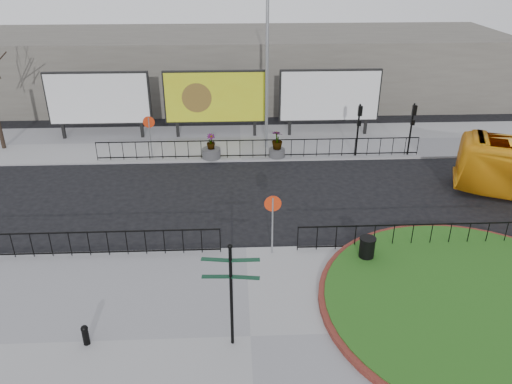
{
  "coord_description": "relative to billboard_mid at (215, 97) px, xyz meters",
  "views": [
    {
      "loc": [
        -0.37,
        -16.71,
        10.85
      ],
      "look_at": [
        0.45,
        1.25,
        1.95
      ],
      "focal_mm": 35.0,
      "sensor_mm": 36.0,
      "label": 1
    }
  ],
  "objects": [
    {
      "name": "ground",
      "position": [
        1.5,
        -12.97,
        -2.6
      ],
      "size": [
        90.0,
        90.0,
        0.0
      ],
      "primitive_type": "plane",
      "color": "black",
      "rests_on": "ground"
    },
    {
      "name": "pavement_far",
      "position": [
        1.5,
        -0.97,
        -2.54
      ],
      "size": [
        44.0,
        6.0,
        0.12
      ],
      "primitive_type": "cube",
      "color": "gray",
      "rests_on": "ground"
    },
    {
      "name": "building_backdrop",
      "position": [
        1.5,
        9.03,
        -0.1
      ],
      "size": [
        40.0,
        10.0,
        5.0
      ],
      "primitive_type": "cube",
      "color": "#625D56",
      "rests_on": "ground"
    },
    {
      "name": "pavement_near",
      "position": [
        1.5,
        -17.97,
        -2.54
      ],
      "size": [
        30.0,
        10.0,
        0.12
      ],
      "primitive_type": "cube",
      "color": "gray",
      "rests_on": "ground"
    },
    {
      "name": "billboard_right",
      "position": [
        7.0,
        0.0,
        0.0
      ],
      "size": [
        6.2,
        0.31,
        4.1
      ],
      "color": "black",
      "rests_on": "pavement_far"
    },
    {
      "name": "railing_near_right",
      "position": [
        8.0,
        -13.27,
        -1.93
      ],
      "size": [
        9.0,
        0.1,
        1.1
      ],
      "primitive_type": null,
      "color": "black",
      "rests_on": "pavement_near"
    },
    {
      "name": "billboard_mid",
      "position": [
        0.0,
        0.0,
        0.0
      ],
      "size": [
        6.2,
        0.31,
        4.1
      ],
      "color": "black",
      "rests_on": "pavement_far"
    },
    {
      "name": "planter_b",
      "position": [
        3.5,
        -3.57,
        -1.84
      ],
      "size": [
        0.9,
        0.9,
        1.56
      ],
      "color": "#4C4C4F",
      "rests_on": "pavement_far"
    },
    {
      "name": "speed_sign_near",
      "position": [
        2.5,
        -13.37,
        -0.68
      ],
      "size": [
        0.64,
        0.07,
        2.47
      ],
      "color": "gray",
      "rests_on": "pavement_near"
    },
    {
      "name": "railing_near_left",
      "position": [
        -4.5,
        -13.27,
        -1.93
      ],
      "size": [
        10.0,
        0.1,
        1.1
      ],
      "primitive_type": null,
      "color": "black",
      "rests_on": "pavement_near"
    },
    {
      "name": "railing_far",
      "position": [
        2.5,
        -3.67,
        -1.93
      ],
      "size": [
        18.0,
        0.1,
        1.1
      ],
      "primitive_type": null,
      "color": "black",
      "rests_on": "pavement_far"
    },
    {
      "name": "billboard_left",
      "position": [
        -7.0,
        0.0,
        0.0
      ],
      "size": [
        6.2,
        0.31,
        4.1
      ],
      "color": "black",
      "rests_on": "pavement_far"
    },
    {
      "name": "litter_bin",
      "position": [
        6.0,
        -14.12,
        -1.97
      ],
      "size": [
        0.62,
        0.62,
        1.02
      ],
      "color": "black",
      "rests_on": "pavement_near"
    },
    {
      "name": "brick_edge",
      "position": [
        9.0,
        -16.97,
        -2.39
      ],
      "size": [
        10.4,
        10.4,
        0.18
      ],
      "primitive_type": "cylinder",
      "color": "brown",
      "rests_on": "pavement_near"
    },
    {
      "name": "grass_lawn",
      "position": [
        9.0,
        -16.97,
        -2.37
      ],
      "size": [
        10.0,
        10.0,
        0.22
      ],
      "primitive_type": "cylinder",
      "color": "#164913",
      "rests_on": "pavement_near"
    },
    {
      "name": "signal_pole_a",
      "position": [
        8.0,
        -3.63,
        -0.5
      ],
      "size": [
        0.22,
        0.26,
        3.0
      ],
      "color": "black",
      "rests_on": "pavement_far"
    },
    {
      "name": "signal_pole_b",
      "position": [
        11.0,
        -3.63,
        -0.5
      ],
      "size": [
        0.22,
        0.26,
        3.0
      ],
      "color": "black",
      "rests_on": "pavement_far"
    },
    {
      "name": "planter_a",
      "position": [
        -0.19,
        -3.57,
        -2.03
      ],
      "size": [
        1.04,
        1.04,
        1.4
      ],
      "color": "#4C4C4F",
      "rests_on": "pavement_far"
    },
    {
      "name": "speed_sign_far",
      "position": [
        -3.5,
        -3.57,
        -0.68
      ],
      "size": [
        0.64,
        0.07,
        2.47
      ],
      "color": "gray",
      "rests_on": "pavement_far"
    },
    {
      "name": "fingerpost_sign",
      "position": [
        0.95,
        -18.22,
        -0.37
      ],
      "size": [
        1.64,
        0.38,
        3.49
      ],
      "rotation": [
        0.0,
        0.0,
        -0.14
      ],
      "color": "black",
      "rests_on": "pavement_near"
    },
    {
      "name": "bollard",
      "position": [
        -3.42,
        -18.06,
        -2.1
      ],
      "size": [
        0.22,
        0.22,
        0.69
      ],
      "color": "black",
      "rests_on": "pavement_near"
    },
    {
      "name": "lamp_post",
      "position": [
        3.01,
        -1.97,
        2.23
      ],
      "size": [
        0.74,
        0.18,
        9.23
      ],
      "color": "gray",
      "rests_on": "pavement_far"
    }
  ]
}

